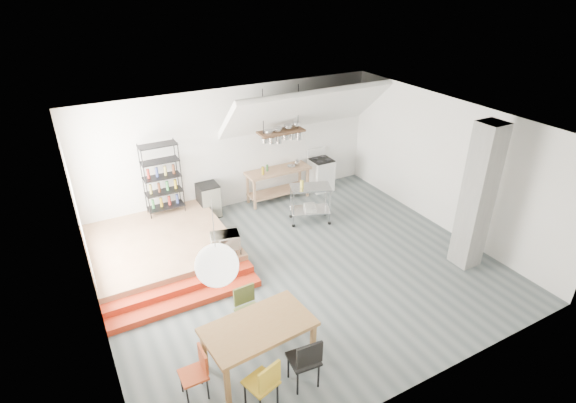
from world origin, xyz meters
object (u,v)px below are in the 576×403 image
stove (321,174)px  dining_table (259,330)px  rolling_cart (310,199)px  mini_fridge (209,200)px

stove → dining_table: size_ratio=0.65×
stove → rolling_cart: stove is taller
stove → dining_table: (-4.40, -5.09, 0.25)m
rolling_cart → mini_fridge: 2.64m
stove → dining_table: bearing=-130.9°
mini_fridge → stove: bearing=-0.7°
rolling_cart → mini_fridge: rolling_cart is taller
dining_table → mini_fridge: 5.23m
dining_table → rolling_cart: size_ratio=1.61×
dining_table → mini_fridge: (1.00, 5.13, -0.29)m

